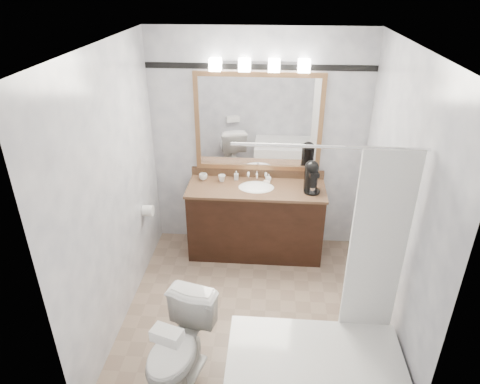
{
  "coord_description": "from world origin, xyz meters",
  "views": [
    {
      "loc": [
        0.15,
        -3.21,
        2.98
      ],
      "look_at": [
        -0.13,
        0.35,
        1.13
      ],
      "focal_mm": 32.0,
      "sensor_mm": 36.0,
      "label": 1
    }
  ],
  "objects": [
    {
      "name": "room",
      "position": [
        0.0,
        0.0,
        1.25
      ],
      "size": [
        2.42,
        2.62,
        2.52
      ],
      "color": "gray",
      "rests_on": "ground"
    },
    {
      "name": "vanity",
      "position": [
        0.0,
        1.02,
        0.44
      ],
      "size": [
        1.53,
        0.58,
        0.97
      ],
      "color": "black",
      "rests_on": "ground"
    },
    {
      "name": "mirror",
      "position": [
        0.0,
        1.28,
        1.5
      ],
      "size": [
        1.4,
        0.04,
        1.1
      ],
      "color": "#A3734A",
      "rests_on": "room"
    },
    {
      "name": "vanity_light_bar",
      "position": [
        0.0,
        1.23,
        2.13
      ],
      "size": [
        1.02,
        0.14,
        0.12
      ],
      "color": "silver",
      "rests_on": "room"
    },
    {
      "name": "accent_stripe",
      "position": [
        0.0,
        1.29,
        2.1
      ],
      "size": [
        2.4,
        0.01,
        0.06
      ],
      "primitive_type": "cube",
      "color": "black",
      "rests_on": "room"
    },
    {
      "name": "bathtub",
      "position": [
        0.55,
        -0.9,
        0.28
      ],
      "size": [
        1.3,
        0.75,
        1.96
      ],
      "color": "white",
      "rests_on": "ground"
    },
    {
      "name": "tp_roll",
      "position": [
        -1.14,
        0.66,
        0.7
      ],
      "size": [
        0.11,
        0.12,
        0.12
      ],
      "primitive_type": "cylinder",
      "rotation": [
        0.0,
        1.57,
        0.0
      ],
      "color": "white",
      "rests_on": "room"
    },
    {
      "name": "toilet",
      "position": [
        -0.51,
        -0.86,
        0.37
      ],
      "size": [
        0.58,
        0.8,
        0.73
      ],
      "primitive_type": "imported",
      "rotation": [
        0.0,
        0.0,
        -0.26
      ],
      "color": "white",
      "rests_on": "ground"
    },
    {
      "name": "tissue_box",
      "position": [
        -0.51,
        -1.12,
        0.77
      ],
      "size": [
        0.24,
        0.18,
        0.09
      ],
      "primitive_type": "cube",
      "rotation": [
        0.0,
        0.0,
        -0.32
      ],
      "color": "white",
      "rests_on": "toilet"
    },
    {
      "name": "coffee_maker",
      "position": [
        0.59,
        0.99,
        1.03
      ],
      "size": [
        0.18,
        0.22,
        0.34
      ],
      "rotation": [
        0.0,
        0.0,
        0.23
      ],
      "color": "black",
      "rests_on": "vanity"
    },
    {
      "name": "cup_left",
      "position": [
        -0.61,
        1.16,
        0.89
      ],
      "size": [
        0.11,
        0.11,
        0.07
      ],
      "primitive_type": "imported",
      "rotation": [
        0.0,
        0.0,
        0.24
      ],
      "color": "white",
      "rests_on": "vanity"
    },
    {
      "name": "cup_right",
      "position": [
        -0.4,
        1.14,
        0.89
      ],
      "size": [
        0.11,
        0.11,
        0.08
      ],
      "primitive_type": "imported",
      "rotation": [
        0.0,
        0.0,
        0.39
      ],
      "color": "white",
      "rests_on": "vanity"
    },
    {
      "name": "soap_bottle_a",
      "position": [
        -0.24,
        1.19,
        0.9
      ],
      "size": [
        0.05,
        0.05,
        0.1
      ],
      "primitive_type": "imported",
      "rotation": [
        0.0,
        0.0,
        0.01
      ],
      "color": "white",
      "rests_on": "vanity"
    },
    {
      "name": "soap_bottle_b",
      "position": [
        0.13,
        1.19,
        0.89
      ],
      "size": [
        0.07,
        0.07,
        0.09
      ],
      "primitive_type": "imported",
      "rotation": [
        0.0,
        0.0,
        -0.09
      ],
      "color": "white",
      "rests_on": "vanity"
    },
    {
      "name": "soap_bar",
      "position": [
        0.11,
        1.13,
        0.86
      ],
      "size": [
        0.08,
        0.07,
        0.02
      ],
      "primitive_type": "cube",
      "rotation": [
        0.0,
        0.0,
        -0.38
      ],
      "color": "beige",
      "rests_on": "vanity"
    }
  ]
}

